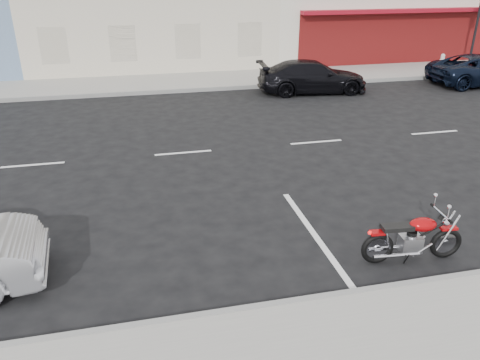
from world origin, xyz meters
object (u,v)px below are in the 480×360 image
object	(u,v)px
traffic_light	(479,18)
fire_hydrant	(442,61)
car_far	(312,77)
motorcycle	(448,237)

from	to	relation	value
traffic_light	fire_hydrant	size ratio (longest dim) A/B	5.28
car_far	fire_hydrant	bearing A→B (deg)	-66.15
traffic_light	fire_hydrant	distance (m)	2.53
traffic_light	motorcycle	xyz separation A→B (m)	(-11.50, -14.61, -2.13)
motorcycle	car_far	distance (m)	12.30
traffic_light	motorcycle	size ratio (longest dim) A/B	2.03
traffic_light	car_far	distance (m)	9.94
fire_hydrant	traffic_light	bearing A→B (deg)	-6.36
traffic_light	motorcycle	world-z (taller)	traffic_light
fire_hydrant	car_far	xyz separation A→B (m)	(-7.93, -2.66, 0.13)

